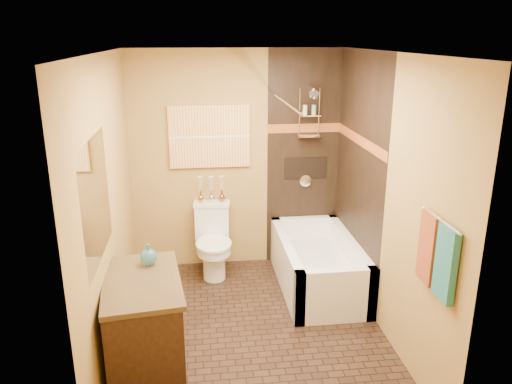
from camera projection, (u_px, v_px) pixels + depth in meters
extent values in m
plane|color=black|center=(253.00, 330.00, 4.65)|extent=(3.00, 3.00, 0.00)
cube|color=#A87D41|center=(109.00, 210.00, 4.13)|extent=(0.02, 3.00, 2.50)
cube|color=#A87D41|center=(387.00, 198.00, 4.42)|extent=(0.02, 3.00, 2.50)
cube|color=#A87D41|center=(237.00, 161.00, 5.69)|extent=(2.40, 0.02, 2.50)
cube|color=#A87D41|center=(283.00, 288.00, 2.86)|extent=(2.40, 0.02, 2.50)
plane|color=silver|center=(252.00, 53.00, 3.90)|extent=(3.00, 3.00, 0.00)
cube|color=black|center=(304.00, 160.00, 5.77)|extent=(0.85, 0.01, 2.50)
cube|color=black|center=(358.00, 176.00, 5.12)|extent=(0.01, 1.50, 2.50)
cube|color=maroon|center=(305.00, 128.00, 5.65)|extent=(0.85, 0.01, 0.10)
cube|color=maroon|center=(360.00, 140.00, 5.01)|extent=(0.01, 1.50, 0.10)
cube|color=black|center=(306.00, 168.00, 5.80)|extent=(0.50, 0.01, 0.25)
cylinder|color=silver|center=(311.00, 88.00, 5.39)|extent=(0.02, 0.26, 0.02)
cylinder|color=silver|center=(314.00, 94.00, 5.27)|extent=(0.11, 0.11, 0.09)
cylinder|color=silver|center=(305.00, 181.00, 5.83)|extent=(0.14, 0.02, 0.14)
cylinder|color=silver|center=(284.00, 101.00, 4.80)|extent=(0.03, 1.55, 0.03)
cylinder|color=silver|center=(440.00, 219.00, 3.36)|extent=(0.02, 0.55, 0.02)
cube|color=#206D6A|center=(446.00, 264.00, 3.32)|extent=(0.05, 0.22, 0.52)
cube|color=maroon|center=(428.00, 248.00, 3.56)|extent=(0.05, 0.22, 0.52)
cube|color=gold|center=(210.00, 137.00, 5.54)|extent=(0.90, 0.04, 0.70)
cube|color=white|center=(96.00, 200.00, 3.58)|extent=(0.01, 1.00, 0.90)
cube|color=white|center=(336.00, 296.00, 4.71)|extent=(0.80, 0.10, 0.55)
cube|color=white|center=(304.00, 238.00, 6.04)|extent=(0.80, 0.10, 0.55)
cube|color=white|center=(286.00, 265.00, 5.33)|extent=(0.10, 1.50, 0.55)
cube|color=white|center=(349.00, 262.00, 5.42)|extent=(0.10, 1.50, 0.55)
cube|color=white|center=(318.00, 272.00, 5.40)|extent=(0.64, 1.34, 0.35)
cube|color=white|center=(212.00, 221.00, 5.76)|extent=(0.40, 0.21, 0.39)
cube|color=white|center=(212.00, 204.00, 5.69)|extent=(0.43, 0.23, 0.04)
cylinder|color=white|center=(214.00, 263.00, 5.58)|extent=(0.25, 0.25, 0.39)
cylinder|color=white|center=(214.00, 248.00, 5.53)|extent=(0.38, 0.38, 0.10)
cylinder|color=white|center=(214.00, 244.00, 5.51)|extent=(0.40, 0.40, 0.03)
cube|color=black|center=(144.00, 330.00, 3.94)|extent=(0.66, 0.97, 0.81)
cube|color=black|center=(142.00, 282.00, 3.82)|extent=(0.70, 1.02, 0.04)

